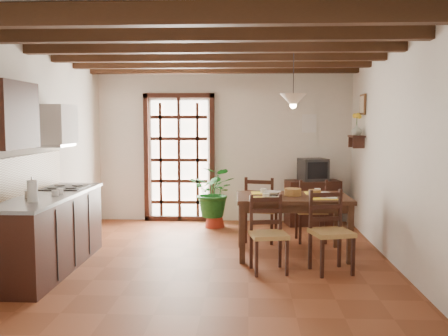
# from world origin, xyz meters

# --- Properties ---
(ground_plane) EXTENTS (5.00, 5.00, 0.00)m
(ground_plane) POSITION_xyz_m (0.00, 0.00, 0.00)
(ground_plane) COLOR brown
(room_shell) EXTENTS (4.52, 5.02, 2.81)m
(room_shell) POSITION_xyz_m (0.00, 0.00, 1.82)
(room_shell) COLOR silver
(room_shell) RESTS_ON ground_plane
(ceiling_beams) EXTENTS (4.50, 4.34, 0.20)m
(ceiling_beams) POSITION_xyz_m (0.00, 0.00, 2.69)
(ceiling_beams) COLOR black
(ceiling_beams) RESTS_ON room_shell
(french_door) EXTENTS (1.26, 0.11, 2.32)m
(french_door) POSITION_xyz_m (-0.80, 2.45, 1.18)
(french_door) COLOR white
(french_door) RESTS_ON ground_plane
(kitchen_counter) EXTENTS (0.64, 2.25, 1.38)m
(kitchen_counter) POSITION_xyz_m (-1.96, -0.60, 0.47)
(kitchen_counter) COLOR black
(kitchen_counter) RESTS_ON ground_plane
(upper_cabinet) EXTENTS (0.35, 0.80, 0.70)m
(upper_cabinet) POSITION_xyz_m (-2.08, -1.30, 1.85)
(upper_cabinet) COLOR black
(upper_cabinet) RESTS_ON room_shell
(range_hood) EXTENTS (0.38, 0.60, 0.54)m
(range_hood) POSITION_xyz_m (-2.05, -0.05, 1.73)
(range_hood) COLOR white
(range_hood) RESTS_ON room_shell
(counter_items) EXTENTS (0.50, 1.43, 0.25)m
(counter_items) POSITION_xyz_m (-1.95, -0.51, 0.96)
(counter_items) COLOR black
(counter_items) RESTS_ON kitchen_counter
(dining_table) EXTENTS (1.51, 1.00, 0.80)m
(dining_table) POSITION_xyz_m (1.02, 0.21, 0.70)
(dining_table) COLOR #3C2113
(dining_table) RESTS_ON ground_plane
(chair_near_left) EXTENTS (0.48, 0.47, 0.91)m
(chair_near_left) POSITION_xyz_m (0.68, -0.56, 0.28)
(chair_near_left) COLOR #9E7943
(chair_near_left) RESTS_ON ground_plane
(chair_near_right) EXTENTS (0.54, 0.53, 0.97)m
(chair_near_right) POSITION_xyz_m (1.41, -0.53, 0.30)
(chair_near_right) COLOR #9E7943
(chair_near_right) RESTS_ON ground_plane
(chair_far_left) EXTENTS (0.53, 0.52, 0.98)m
(chair_far_left) POSITION_xyz_m (0.63, 0.95, 0.31)
(chair_far_left) COLOR #9E7943
(chair_far_left) RESTS_ON ground_plane
(chair_far_right) EXTENTS (0.46, 0.44, 0.94)m
(chair_far_right) POSITION_xyz_m (1.37, 0.98, 0.30)
(chair_far_right) COLOR #9E7943
(chair_far_right) RESTS_ON ground_plane
(table_setting) EXTENTS (1.08, 0.72, 0.10)m
(table_setting) POSITION_xyz_m (1.02, 0.21, 0.88)
(table_setting) COLOR yellow
(table_setting) RESTS_ON dining_table
(table_bowl) EXTENTS (0.28, 0.28, 0.05)m
(table_bowl) POSITION_xyz_m (0.76, 0.25, 0.83)
(table_bowl) COLOR white
(table_bowl) RESTS_ON dining_table
(sideboard) EXTENTS (0.97, 0.57, 0.77)m
(sideboard) POSITION_xyz_m (1.55, 2.23, 0.39)
(sideboard) COLOR black
(sideboard) RESTS_ON ground_plane
(crt_tv) EXTENTS (0.53, 0.50, 0.38)m
(crt_tv) POSITION_xyz_m (1.55, 2.22, 0.96)
(crt_tv) COLOR black
(crt_tv) RESTS_ON sideboard
(fuse_box) EXTENTS (0.25, 0.03, 0.32)m
(fuse_box) POSITION_xyz_m (1.50, 2.48, 1.75)
(fuse_box) COLOR white
(fuse_box) RESTS_ON room_shell
(plant_pot) EXTENTS (0.34, 0.34, 0.21)m
(plant_pot) POSITION_xyz_m (-0.13, 1.90, 0.11)
(plant_pot) COLOR maroon
(plant_pot) RESTS_ON ground_plane
(potted_plant) EXTENTS (2.40, 2.20, 2.22)m
(potted_plant) POSITION_xyz_m (-0.13, 1.90, 0.57)
(potted_plant) COLOR #144C19
(potted_plant) RESTS_ON ground_plane
(wall_shelf) EXTENTS (0.20, 0.42, 0.20)m
(wall_shelf) POSITION_xyz_m (2.14, 1.60, 1.51)
(wall_shelf) COLOR black
(wall_shelf) RESTS_ON room_shell
(shelf_vase) EXTENTS (0.15, 0.15, 0.15)m
(shelf_vase) POSITION_xyz_m (2.14, 1.60, 1.65)
(shelf_vase) COLOR #B2BFB2
(shelf_vase) RESTS_ON wall_shelf
(shelf_flowers) EXTENTS (0.14, 0.14, 0.36)m
(shelf_flowers) POSITION_xyz_m (2.14, 1.60, 1.86)
(shelf_flowers) COLOR yellow
(shelf_flowers) RESTS_ON shelf_vase
(framed_picture) EXTENTS (0.03, 0.32, 0.32)m
(framed_picture) POSITION_xyz_m (2.22, 1.60, 2.05)
(framed_picture) COLOR brown
(framed_picture) RESTS_ON room_shell
(pendant_lamp) EXTENTS (0.36, 0.36, 0.84)m
(pendant_lamp) POSITION_xyz_m (1.02, 0.31, 2.08)
(pendant_lamp) COLOR black
(pendant_lamp) RESTS_ON room_shell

